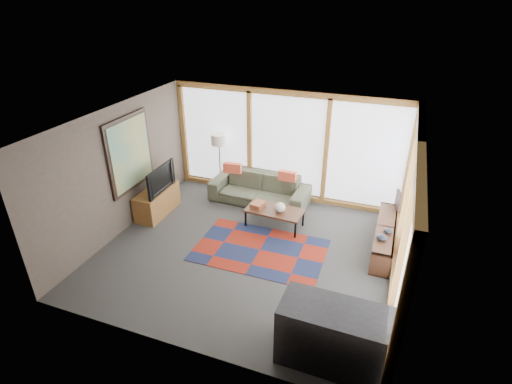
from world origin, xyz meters
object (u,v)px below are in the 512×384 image
(floor_lamp, at_px, (220,163))
(bar_counter, at_px, (333,336))
(bookshelf, at_px, (384,237))
(tv_console, at_px, (157,201))
(sofa, at_px, (259,189))
(television, at_px, (157,179))
(coffee_table, at_px, (274,218))

(floor_lamp, bearing_deg, bar_counter, -49.39)
(bookshelf, relative_size, tv_console, 1.66)
(sofa, bearing_deg, floor_lamp, 168.63)
(floor_lamp, bearing_deg, bookshelf, -16.29)
(sofa, xyz_separation_m, tv_console, (-1.97, -1.30, -0.04))
(sofa, relative_size, television, 2.26)
(television, relative_size, bar_counter, 0.71)
(floor_lamp, xyz_separation_m, tv_console, (-0.83, -1.57, -0.44))
(sofa, distance_m, floor_lamp, 1.23)
(sofa, distance_m, television, 2.35)
(sofa, relative_size, coffee_table, 1.93)
(coffee_table, relative_size, tv_console, 1.02)
(sofa, bearing_deg, coffee_table, -51.28)
(coffee_table, distance_m, television, 2.67)
(floor_lamp, height_order, tv_console, floor_lamp)
(sofa, height_order, tv_console, sofa)
(floor_lamp, bearing_deg, coffee_table, -33.10)
(sofa, bearing_deg, bar_counter, -55.71)
(coffee_table, bearing_deg, tv_console, -171.51)
(floor_lamp, xyz_separation_m, coffee_table, (1.80, -1.17, -0.53))
(floor_lamp, xyz_separation_m, bookshelf, (4.05, -1.18, -0.49))
(coffee_table, distance_m, bar_counter, 3.52)
(tv_console, distance_m, bar_counter, 5.15)
(floor_lamp, xyz_separation_m, bar_counter, (3.60, -4.19, -0.27))
(coffee_table, height_order, tv_console, tv_console)
(floor_lamp, relative_size, tv_console, 1.25)
(television, bearing_deg, floor_lamp, -26.43)
(coffee_table, bearing_deg, bar_counter, -59.28)
(tv_console, bearing_deg, coffee_table, 8.49)
(bar_counter, bearing_deg, coffee_table, 121.80)
(bar_counter, bearing_deg, floor_lamp, 131.69)
(coffee_table, height_order, bar_counter, bar_counter)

